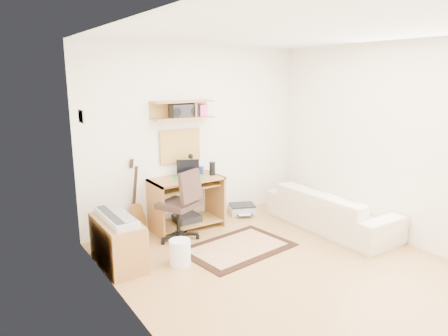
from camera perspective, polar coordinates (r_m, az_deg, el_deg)
floor at (r=4.91m, az=8.49°, el=-13.63°), size 3.60×4.00×0.01m
ceiling at (r=4.42m, az=9.67°, el=18.31°), size 3.60×4.00×0.01m
back_wall at (r=6.09m, az=-3.80°, el=4.60°), size 3.60×0.01×2.60m
left_wall at (r=3.55m, az=-13.05°, el=-1.72°), size 0.01×4.00×2.60m
right_wall at (r=5.84m, az=22.27°, el=3.31°), size 0.01×4.00×2.60m
wall_shelf at (r=5.79m, az=-5.81°, el=8.12°), size 0.90×0.25×0.26m
cork_board at (r=5.95m, az=-6.17°, el=3.09°), size 0.64×0.03×0.49m
wall_photo at (r=4.90m, az=-19.38°, el=6.84°), size 0.02×0.20×0.15m
desk at (r=5.89m, az=-5.26°, el=-4.95°), size 1.00×0.55×0.75m
laptop at (r=5.76m, az=-5.00°, el=-0.22°), size 0.43×0.43×0.25m
speaker at (r=5.92m, az=-1.65°, el=-0.06°), size 0.09×0.09×0.20m
desk_lamp at (r=5.96m, az=-4.48°, el=0.58°), size 0.11×0.11×0.32m
pencil_cup at (r=6.01m, az=-3.21°, el=-0.30°), size 0.08×0.08×0.11m
boombox at (r=5.79m, az=-5.73°, el=7.92°), size 0.38×0.18×0.20m
rug at (r=5.33m, az=1.94°, el=-11.09°), size 1.45×1.06×0.02m
task_chair at (r=5.45m, az=-6.47°, el=-5.13°), size 0.67×0.67×0.99m
cabinet at (r=4.97m, az=-14.71°, el=-10.04°), size 0.40×0.90×0.55m
music_keyboard at (r=4.86m, az=-14.92°, el=-6.64°), size 0.27×0.85×0.07m
guitar at (r=5.69m, az=-12.21°, el=-4.16°), size 0.33×0.26×1.07m
waste_basket at (r=4.88m, az=-6.19°, el=-11.67°), size 0.28×0.28×0.30m
printer at (r=6.55m, az=2.58°, el=-5.73°), size 0.49×0.44×0.15m
sofa at (r=6.05m, az=14.82°, el=-4.77°), size 0.57×1.96×0.77m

